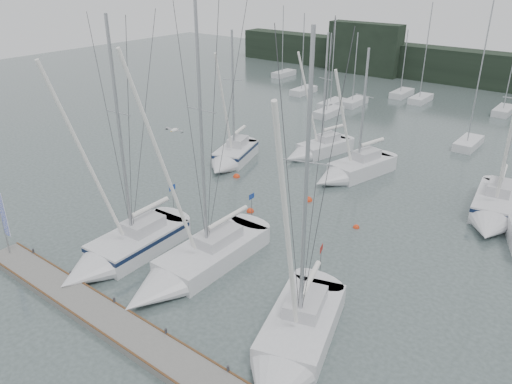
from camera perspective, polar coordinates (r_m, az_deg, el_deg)
ground at (r=29.23m, az=-6.96°, el=-10.68°), size 160.00×160.00×0.00m
dock at (r=26.61m, az=-14.77°, el=-15.02°), size 24.00×2.00×0.40m
far_treeline at (r=81.61m, az=25.76°, el=12.34°), size 90.00×4.00×5.00m
far_building_left at (r=86.02m, az=12.30°, el=15.73°), size 12.00×3.00×8.00m
mast_forest at (r=64.42m, az=25.63°, el=7.67°), size 59.11×26.97×14.86m
sailboat_near_left at (r=31.98m, az=-15.54°, el=-6.72°), size 3.49×9.47×15.54m
sailboat_near_center at (r=29.73m, az=-7.97°, el=-8.77°), size 3.24×11.04×16.53m
sailboat_near_right at (r=24.23m, az=3.96°, el=-17.56°), size 5.54×9.50×15.86m
sailboat_mid_a at (r=45.52m, az=-2.94°, el=3.92°), size 4.74×7.76×12.57m
sailboat_mid_b at (r=47.85m, az=6.61°, el=4.74°), size 4.20×7.72×12.03m
sailboat_mid_c at (r=43.21m, az=10.58°, el=2.31°), size 4.59×8.68×11.59m
sailboat_mid_d at (r=39.47m, az=25.50°, el=-2.01°), size 4.08×9.00×14.37m
buoy_a at (r=37.06m, az=-0.66°, el=-2.25°), size 0.56×0.56×0.56m
buoy_b at (r=35.60m, az=11.38°, el=-4.01°), size 0.45×0.45×0.45m
buoy_c at (r=43.03m, az=-2.24°, el=1.73°), size 0.59×0.59×0.59m
dock_banner at (r=33.52m, az=-26.95°, el=-2.57°), size 0.67×0.08×4.37m
seagull at (r=26.07m, az=-9.32°, el=6.99°), size 1.06×0.48×0.21m
buoy_d at (r=38.97m, az=6.00°, el=-0.97°), size 0.63×0.63×0.63m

